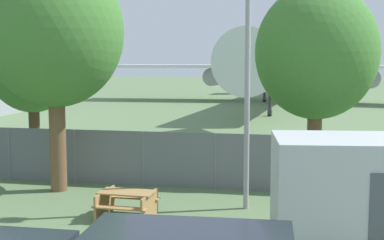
{
  "coord_description": "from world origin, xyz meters",
  "views": [
    {
      "loc": [
        5.17,
        -6.22,
        4.44
      ],
      "look_at": [
        1.14,
        14.45,
        2.0
      ],
      "focal_mm": 50.0,
      "sensor_mm": 36.0,
      "label": 1
    }
  ],
  "objects": [
    {
      "name": "tree_behind_benches",
      "position": [
        5.91,
        14.71,
        4.65
      ],
      "size": [
        4.65,
        4.65,
        7.23
      ],
      "color": "brown",
      "rests_on": "ground"
    },
    {
      "name": "picnic_bench_near_cabin",
      "position": [
        0.61,
        7.68,
        0.47
      ],
      "size": [
        1.58,
        1.47,
        0.76
      ],
      "rotation": [
        0.0,
        0.0,
        -0.04
      ],
      "color": "#A37A47",
      "rests_on": "ground"
    },
    {
      "name": "portable_cabin",
      "position": [
        6.54,
        6.98,
        1.27
      ],
      "size": [
        3.96,
        2.91,
        2.55
      ],
      "rotation": [
        0.0,
        0.0,
        0.12
      ],
      "color": "silver",
      "rests_on": "ground"
    },
    {
      "name": "airplane",
      "position": [
        4.36,
        47.18,
        4.17
      ],
      "size": [
        36.96,
        45.49,
        12.46
      ],
      "rotation": [
        0.0,
        0.0,
        -1.66
      ],
      "color": "silver",
      "rests_on": "ground"
    },
    {
      "name": "perimeter_fence",
      "position": [
        0.0,
        11.45,
        0.96
      ],
      "size": [
        56.07,
        0.07,
        1.92
      ],
      "color": "slate",
      "rests_on": "ground"
    },
    {
      "name": "tree_near_hangar",
      "position": [
        -2.61,
        10.25,
        5.28
      ],
      "size": [
        4.52,
        4.52,
        7.8
      ],
      "color": "brown",
      "rests_on": "ground"
    },
    {
      "name": "tree_far_right",
      "position": [
        -5.47,
        14.13,
        4.25
      ],
      "size": [
        3.75,
        3.75,
        6.34
      ],
      "color": "#4C3823",
      "rests_on": "ground"
    },
    {
      "name": "light_mast",
      "position": [
        3.79,
        9.27,
        4.5
      ],
      "size": [
        0.44,
        0.44,
        7.3
      ],
      "color": "#99999E",
      "rests_on": "ground"
    }
  ]
}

